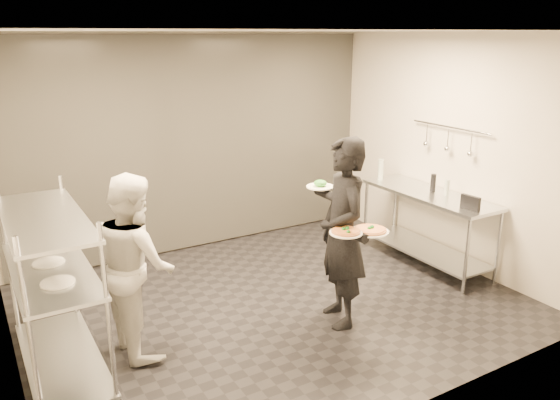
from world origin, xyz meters
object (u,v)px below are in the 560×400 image
waiter (342,233)px  pos_monitor (470,203)px  pass_rack (53,284)px  pizza_plate_near (346,232)px  bottle_clear (447,187)px  pizza_plate_far (370,230)px  prep_counter (427,216)px  chef (135,264)px  salad_plate (320,185)px  bottle_dark (433,183)px  bottle_green (381,169)px

waiter → pos_monitor: waiter is taller
pass_rack → pizza_plate_near: bearing=-20.0°
waiter → bottle_clear: size_ratio=9.93×
pizza_plate_near → pizza_plate_far: size_ratio=0.87×
pos_monitor → pass_rack: bearing=164.1°
pass_rack → pizza_plate_far: (2.67, -0.88, 0.26)m
prep_counter → pos_monitor: pos_monitor is taller
chef → salad_plate: size_ratio=6.06×
salad_plate → bottle_clear: salad_plate is taller
chef → pizza_plate_far: 2.16m
bottle_dark → pass_rack: bearing=-179.8°
prep_counter → pos_monitor: (-0.12, -0.72, 0.38)m
waiter → salad_plate: 0.52m
prep_counter → waiter: waiter is taller
pass_rack → chef: (0.68, -0.08, 0.06)m
prep_counter → bottle_clear: bearing=-59.2°
bottle_clear → salad_plate: bearing=-175.3°
salad_plate → bottle_clear: bearing=4.7°
salad_plate → waiter: bearing=-77.2°
pizza_plate_near → salad_plate: size_ratio=1.11×
waiter → pizza_plate_far: size_ratio=5.40×
prep_counter → bottle_dark: 0.41m
pass_rack → waiter: bearing=-13.7°
pizza_plate_near → bottle_clear: 2.16m
salad_plate → bottle_dark: salad_plate is taller
bottle_dark → bottle_green: bearing=101.4°
waiter → bottle_dark: (1.85, 0.64, 0.09)m
pass_rack → prep_counter: 4.33m
pos_monitor → bottle_clear: bearing=61.7°
pizza_plate_near → pos_monitor: 1.83m
chef → bottle_green: (3.56, 0.88, 0.23)m
chef → pass_rack: bearing=80.8°
pass_rack → bottle_clear: size_ratio=8.50×
prep_counter → waiter: 1.92m
pass_rack → pizza_plate_near: size_ratio=5.31×
pass_rack → bottle_clear: bearing=-2.2°
pizza_plate_near → bottle_clear: size_ratio=1.60×
prep_counter → salad_plate: bearing=-169.8°
bottle_clear → bottle_dark: size_ratio=0.86×
waiter → pizza_plate_near: (-0.15, -0.25, 0.12)m
chef → pizza_plate_near: bearing=-117.7°
pizza_plate_far → salad_plate: (-0.20, 0.55, 0.34)m
pizza_plate_near → pos_monitor: size_ratio=1.33×
waiter → chef: size_ratio=1.13×
waiter → bottle_clear: (1.89, 0.45, 0.08)m
pizza_plate_far → prep_counter: bearing=27.9°
pizza_plate_near → pos_monitor: pizza_plate_near is taller
bottle_clear → pizza_plate_near: bearing=-161.0°
pass_rack → pos_monitor: size_ratio=7.04×
pizza_plate_near → salad_plate: salad_plate is taller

